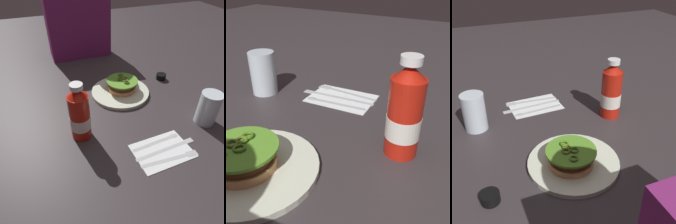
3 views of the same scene
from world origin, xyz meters
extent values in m
plane|color=#362F31|center=(0.00, 0.00, 0.00)|extent=(3.00, 3.00, 0.00)
cylinder|color=silver|center=(-0.02, 0.11, 0.01)|extent=(0.25, 0.25, 0.01)
cylinder|color=tan|center=(-0.01, 0.12, 0.02)|extent=(0.12, 0.12, 0.02)
cylinder|color=#512D19|center=(-0.01, 0.12, 0.04)|extent=(0.11, 0.11, 0.02)
cylinder|color=red|center=(-0.01, 0.12, 0.05)|extent=(0.10, 0.10, 0.01)
cylinder|color=#5C992C|center=(-0.01, 0.12, 0.06)|extent=(0.13, 0.13, 0.01)
torus|color=#4C6F1E|center=(-0.01, 0.13, 0.06)|extent=(0.02, 0.02, 0.01)
torus|color=#467216|center=(0.00, 0.09, 0.06)|extent=(0.02, 0.02, 0.01)
torus|color=#566427|center=(0.01, 0.12, 0.06)|extent=(0.02, 0.02, 0.01)
torus|color=#586B1C|center=(0.00, 0.11, 0.06)|extent=(0.02, 0.02, 0.01)
cylinder|color=red|center=(-0.24, -0.08, 0.08)|extent=(0.07, 0.07, 0.16)
cone|color=red|center=(-0.24, -0.08, 0.18)|extent=(0.06, 0.06, 0.03)
cylinder|color=white|center=(-0.24, -0.08, 0.20)|extent=(0.04, 0.04, 0.02)
cylinder|color=white|center=(-0.24, -0.08, 0.06)|extent=(0.07, 0.07, 0.05)
cylinder|color=silver|center=(0.20, -0.17, 0.06)|extent=(0.07, 0.07, 0.12)
cube|color=white|center=(-0.02, -0.24, 0.00)|extent=(0.19, 0.13, 0.00)
cube|color=silver|center=(-0.02, -0.28, 0.00)|extent=(0.19, 0.02, 0.00)
cube|color=silver|center=(0.06, -0.28, 0.00)|extent=(0.04, 0.02, 0.00)
cube|color=silver|center=(-0.02, -0.24, 0.00)|extent=(0.19, 0.02, 0.00)
cube|color=silver|center=(0.06, -0.23, 0.00)|extent=(0.08, 0.02, 0.00)
cube|color=silver|center=(-0.02, -0.20, 0.00)|extent=(0.17, 0.03, 0.00)
ellipsoid|color=silver|center=(0.05, -0.20, 0.00)|extent=(0.04, 0.03, 0.00)
camera|label=1|loc=(-0.32, -0.59, 0.52)|focal=33.69mm
camera|label=2|loc=(-0.35, 0.38, 0.35)|focal=44.20mm
camera|label=3|loc=(0.23, 0.66, 0.53)|focal=46.26mm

